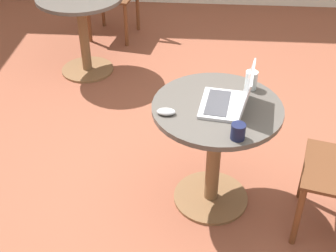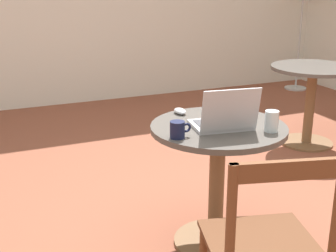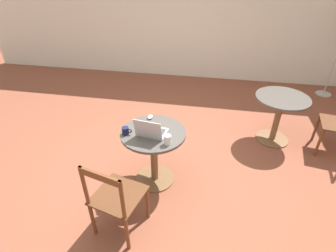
# 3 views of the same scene
# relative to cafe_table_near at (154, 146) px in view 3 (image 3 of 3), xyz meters

# --- Properties ---
(ground_plane) EXTENTS (16.00, 16.00, 0.00)m
(ground_plane) POSITION_rel_cafe_table_near_xyz_m (0.03, 0.13, -0.51)
(ground_plane) COLOR brown
(wall_back) EXTENTS (9.40, 0.06, 2.70)m
(wall_back) POSITION_rel_cafe_table_near_xyz_m (0.03, 3.36, 0.84)
(wall_back) COLOR silver
(wall_back) RESTS_ON ground_plane
(cafe_table_near) EXTENTS (0.72, 0.72, 0.71)m
(cafe_table_near) POSITION_rel_cafe_table_near_xyz_m (0.00, 0.00, 0.00)
(cafe_table_near) COLOR brown
(cafe_table_near) RESTS_ON ground_plane
(cafe_table_mid) EXTENTS (0.72, 0.72, 0.71)m
(cafe_table_mid) POSITION_rel_cafe_table_near_xyz_m (1.55, 1.13, 0.00)
(cafe_table_mid) COLOR brown
(cafe_table_mid) RESTS_ON ground_plane
(chair_near_front) EXTENTS (0.53, 0.53, 0.88)m
(chair_near_front) POSITION_rel_cafe_table_near_xyz_m (-0.19, -0.75, -0.06)
(chair_near_front) COLOR brown
(chair_near_front) RESTS_ON ground_plane
(laptop) EXTENTS (0.33, 0.30, 0.24)m
(laptop) POSITION_rel_cafe_table_near_xyz_m (-0.01, -0.06, 0.25)
(laptop) COLOR #B7B7BC
(laptop) RESTS_ON cafe_table_near
(mouse) EXTENTS (0.06, 0.10, 0.03)m
(mouse) POSITION_rel_cafe_table_near_xyz_m (-0.10, 0.27, 0.22)
(mouse) COLOR #B7B7BC
(mouse) RESTS_ON cafe_table_near
(mug) EXTENTS (0.11, 0.07, 0.08)m
(mug) POSITION_rel_cafe_table_near_xyz_m (-0.28, -0.10, 0.24)
(mug) COLOR #141938
(mug) RESTS_ON cafe_table_near
(drinking_glass) EXTENTS (0.07, 0.07, 0.11)m
(drinking_glass) POSITION_rel_cafe_table_near_xyz_m (0.20, -0.19, 0.26)
(drinking_glass) COLOR silver
(drinking_glass) RESTS_ON cafe_table_near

